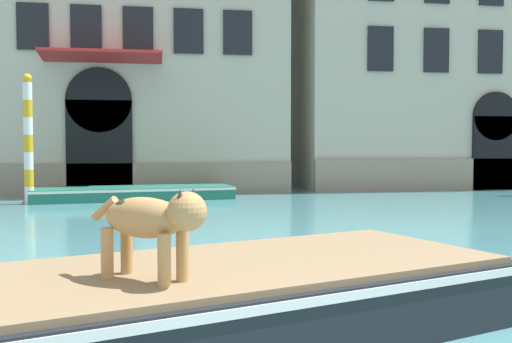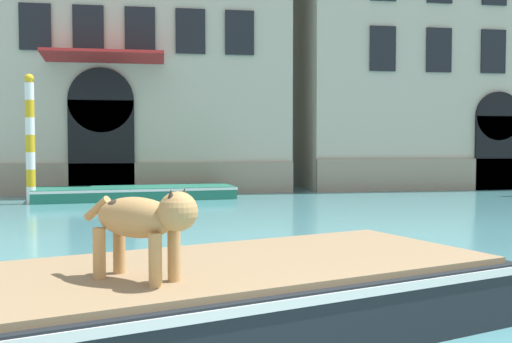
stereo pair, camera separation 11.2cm
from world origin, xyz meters
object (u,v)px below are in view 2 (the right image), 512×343
object	(u,v)px
dog_on_deck	(144,220)
boat_moored_near_palazzo	(136,193)
boat_foreground	(43,320)
mooring_pole_0	(30,138)

from	to	relation	value
dog_on_deck	boat_moored_near_palazzo	xyz separation A→B (m)	(-0.64, 14.95, -0.99)
boat_foreground	dog_on_deck	xyz separation A→B (m)	(0.84, -0.11, 0.84)
boat_foreground	boat_moored_near_palazzo	world-z (taller)	boat_foreground
boat_moored_near_palazzo	mooring_pole_0	size ratio (longest dim) A/B	1.68
boat_moored_near_palazzo	boat_foreground	bearing A→B (deg)	-97.94
boat_foreground	boat_moored_near_palazzo	bearing A→B (deg)	70.15
dog_on_deck	boat_foreground	bearing A→B (deg)	-147.63
mooring_pole_0	boat_moored_near_palazzo	bearing A→B (deg)	18.19
boat_foreground	mooring_pole_0	xyz separation A→B (m)	(-2.88, 13.83, 1.62)
boat_moored_near_palazzo	mooring_pole_0	xyz separation A→B (m)	(-3.09, -1.01, 1.77)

